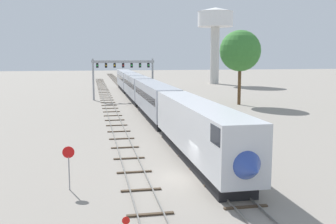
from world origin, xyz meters
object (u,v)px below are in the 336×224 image
Objects in this scene: passenger_train at (144,92)px; stop_sign at (69,162)px; water_tower at (215,23)px; trackside_tree_left at (240,51)px; signal_gantry at (123,69)px.

stop_sign is at bearing -104.36° from passenger_train.
water_tower reaches higher than stop_sign.
trackside_tree_left is (-11.43, -50.04, -8.73)m from water_tower.
passenger_train reaches higher than stop_sign.
signal_gantry is at bearing -128.73° from water_tower.
signal_gantry reaches higher than stop_sign.
trackside_tree_left is at bearing -102.87° from water_tower.
water_tower reaches higher than trackside_tree_left.
stop_sign is (-10.00, -39.06, -0.73)m from passenger_train.
passenger_train is 30.84× the size of stop_sign.
water_tower is at bearing 66.89° from stop_sign.
signal_gantry is (-2.25, 12.74, 3.30)m from passenger_train.
trackside_tree_left is (16.99, 0.95, 6.72)m from passenger_train.
water_tower is at bearing 51.27° from signal_gantry.
water_tower is 1.75× the size of trackside_tree_left.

